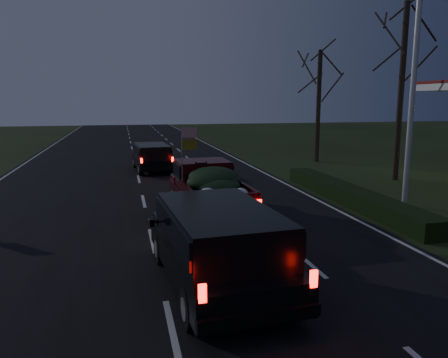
{
  "coord_description": "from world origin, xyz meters",
  "views": [
    {
      "loc": [
        -0.7,
        -11.99,
        3.93
      ],
      "look_at": [
        2.59,
        2.16,
        1.3
      ],
      "focal_mm": 35.0,
      "sensor_mm": 36.0,
      "label": 1
    }
  ],
  "objects": [
    {
      "name": "bare_tree_far",
      "position": [
        11.5,
        14.0,
        5.23
      ],
      "size": [
        3.6,
        3.6,
        7.0
      ],
      "color": "black",
      "rests_on": "ground"
    },
    {
      "name": "lead_suv",
      "position": [
        0.85,
        12.5,
        0.93
      ],
      "size": [
        2.07,
        4.38,
        1.23
      ],
      "rotation": [
        0.0,
        0.0,
        0.07
      ],
      "color": "black",
      "rests_on": "ground"
    },
    {
      "name": "pickup_truck",
      "position": [
        2.1,
        2.45,
        1.01
      ],
      "size": [
        2.15,
        5.23,
        2.71
      ],
      "rotation": [
        0.0,
        0.0,
        0.03
      ],
      "color": "#3B080B",
      "rests_on": "ground"
    },
    {
      "name": "road_asphalt",
      "position": [
        0.0,
        0.0,
        0.01
      ],
      "size": [
        14.0,
        120.0,
        0.02
      ],
      "primitive_type": "cube",
      "color": "black",
      "rests_on": "ground"
    },
    {
      "name": "rear_suv",
      "position": [
        1.16,
        -3.47,
        1.09
      ],
      "size": [
        2.57,
        5.16,
        1.44
      ],
      "rotation": [
        0.0,
        0.0,
        0.07
      ],
      "color": "black",
      "rests_on": "ground"
    },
    {
      "name": "light_pole",
      "position": [
        9.5,
        2.0,
        5.48
      ],
      "size": [
        0.5,
        0.9,
        9.16
      ],
      "color": "silver",
      "rests_on": "ground"
    },
    {
      "name": "ground",
      "position": [
        0.0,
        0.0,
        0.0
      ],
      "size": [
        120.0,
        120.0,
        0.0
      ],
      "primitive_type": "plane",
      "color": "black",
      "rests_on": "ground"
    },
    {
      "name": "hedge_row",
      "position": [
        7.8,
        3.0,
        0.3
      ],
      "size": [
        1.0,
        10.0,
        0.6
      ],
      "primitive_type": "cube",
      "color": "black",
      "rests_on": "ground"
    },
    {
      "name": "bare_tree_mid",
      "position": [
        12.5,
        7.0,
        6.35
      ],
      "size": [
        3.6,
        3.6,
        8.5
      ],
      "color": "black",
      "rests_on": "ground"
    }
  ]
}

